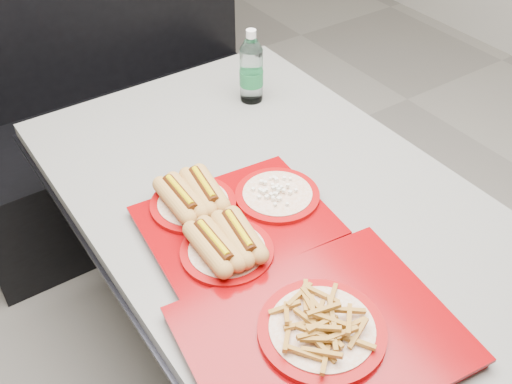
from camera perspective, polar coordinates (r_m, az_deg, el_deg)
ground at (r=2.08m, az=1.46°, el=-16.30°), size 6.00×6.00×0.00m
diner_table at (r=1.62m, az=1.81°, el=-4.86°), size 0.92×1.42×0.75m
booth_bench at (r=2.51m, az=-13.09°, el=7.03°), size 1.30×0.57×1.35m
tray_near at (r=1.40m, az=-2.59°, el=-2.45°), size 0.46×0.39×0.09m
tray_far at (r=1.20m, az=6.26°, el=-13.13°), size 0.56×0.46×0.10m
water_bottle at (r=1.84m, az=-0.45°, el=11.50°), size 0.07×0.07×0.23m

